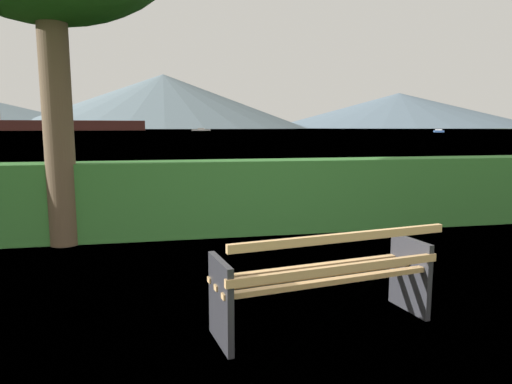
# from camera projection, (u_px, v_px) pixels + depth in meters

# --- Properties ---
(ground_plane) EXTENTS (1400.00, 1400.00, 0.00)m
(ground_plane) POSITION_uv_depth(u_px,v_px,m) (321.00, 325.00, 3.86)
(ground_plane) COLOR #4C6B33
(water_surface) EXTENTS (620.00, 620.00, 0.00)m
(water_surface) POSITION_uv_depth(u_px,v_px,m) (165.00, 129.00, 302.91)
(water_surface) COLOR #7A99A8
(water_surface) RESTS_ON ground_plane
(park_bench) EXTENTS (1.94, 0.87, 0.87)m
(park_bench) POSITION_uv_depth(u_px,v_px,m) (326.00, 278.00, 3.74)
(park_bench) COLOR tan
(park_bench) RESTS_ON ground_plane
(hedge_row) EXTENTS (10.71, 0.65, 1.15)m
(hedge_row) POSITION_uv_depth(u_px,v_px,m) (247.00, 196.00, 7.19)
(hedge_row) COLOR #387A33
(hedge_row) RESTS_ON ground_plane
(cargo_ship_large) EXTENTS (88.92, 22.01, 14.47)m
(cargo_ship_large) POSITION_uv_depth(u_px,v_px,m) (31.00, 122.00, 208.19)
(cargo_ship_large) COLOR #471E19
(cargo_ship_large) RESTS_ON water_surface
(fishing_boat_near) EXTENTS (8.56, 3.20, 1.20)m
(fishing_boat_near) POSITION_uv_depth(u_px,v_px,m) (201.00, 130.00, 202.35)
(fishing_boat_near) COLOR silver
(fishing_boat_near) RESTS_ON water_surface
(tender_far) EXTENTS (6.08, 7.93, 1.01)m
(tender_far) POSITION_uv_depth(u_px,v_px,m) (439.00, 131.00, 141.64)
(tender_far) COLOR #335693
(tender_far) RESTS_ON water_surface
(distant_hills) EXTENTS (937.40, 389.67, 60.63)m
(distant_hills) POSITION_uv_depth(u_px,v_px,m) (164.00, 106.00, 534.24)
(distant_hills) COLOR slate
(distant_hills) RESTS_ON ground_plane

